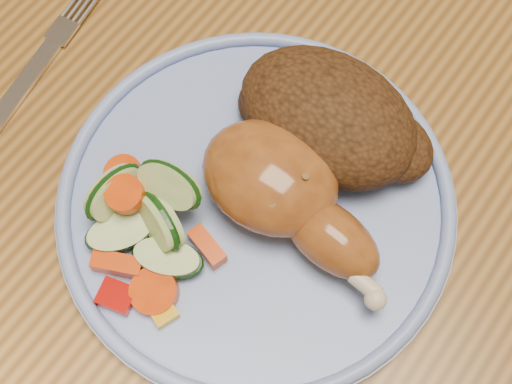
# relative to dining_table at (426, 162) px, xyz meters

# --- Properties ---
(ground) EXTENTS (4.00, 4.00, 0.00)m
(ground) POSITION_rel_dining_table_xyz_m (0.00, 0.00, -0.67)
(ground) COLOR brown
(ground) RESTS_ON ground
(dining_table) EXTENTS (0.90, 1.40, 0.75)m
(dining_table) POSITION_rel_dining_table_xyz_m (0.00, 0.00, 0.00)
(dining_table) COLOR olive
(dining_table) RESTS_ON ground
(plate) EXTENTS (0.27, 0.27, 0.01)m
(plate) POSITION_rel_dining_table_xyz_m (-0.07, -0.15, 0.09)
(plate) COLOR #7892D8
(plate) RESTS_ON dining_table
(plate_rim) EXTENTS (0.27, 0.27, 0.01)m
(plate_rim) POSITION_rel_dining_table_xyz_m (-0.07, -0.15, 0.10)
(plate_rim) COLOR #7892D8
(plate_rim) RESTS_ON plate
(chicken_leg) EXTENTS (0.15, 0.08, 0.05)m
(chicken_leg) POSITION_rel_dining_table_xyz_m (-0.05, -0.14, 0.12)
(chicken_leg) COLOR #97531F
(chicken_leg) RESTS_ON plate
(rice_pilaf) EXTENTS (0.14, 0.09, 0.06)m
(rice_pilaf) POSITION_rel_dining_table_xyz_m (-0.06, -0.07, 0.12)
(rice_pilaf) COLOR #412510
(rice_pilaf) RESTS_ON plate
(vegetable_pile) EXTENTS (0.11, 0.10, 0.05)m
(vegetable_pile) POSITION_rel_dining_table_xyz_m (-0.12, -0.20, 0.11)
(vegetable_pile) COLOR #A50A05
(vegetable_pile) RESTS_ON plate
(fork) EXTENTS (0.04, 0.17, 0.00)m
(fork) POSITION_rel_dining_table_xyz_m (-0.27, -0.16, 0.09)
(fork) COLOR silver
(fork) RESTS_ON dining_table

